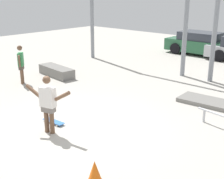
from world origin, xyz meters
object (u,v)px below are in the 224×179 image
(manual_pad, at_px, (220,105))
(skateboarder, at_px, (48,102))
(bystander, at_px, (21,63))
(grind_box, at_px, (56,71))
(traffic_cone, at_px, (95,173))
(skateboard, at_px, (54,121))
(parked_car_green, at_px, (202,44))

(manual_pad, bearing_deg, skateboarder, -117.26)
(bystander, bearing_deg, grind_box, -50.77)
(grind_box, height_order, traffic_cone, traffic_cone)
(skateboard, height_order, parked_car_green, parked_car_green)
(parked_car_green, distance_m, traffic_cone, 14.19)
(grind_box, relative_size, parked_car_green, 0.47)
(skateboard, bearing_deg, bystander, 154.72)
(skateboarder, height_order, bystander, skateboarder)
(grind_box, height_order, parked_car_green, parked_car_green)
(skateboarder, xyz_separation_m, traffic_cone, (2.62, -0.86, -0.62))
(skateboarder, bearing_deg, skateboard, 117.34)
(bystander, distance_m, traffic_cone, 7.82)
(grind_box, distance_m, parked_car_green, 9.19)
(skateboarder, xyz_separation_m, skateboard, (-0.41, 0.44, -0.82))
(parked_car_green, distance_m, bystander, 10.83)
(skateboard, bearing_deg, skateboarder, -51.07)
(skateboarder, bearing_deg, manual_pad, 47.17)
(skateboarder, relative_size, bystander, 1.01)
(skateboarder, bearing_deg, traffic_cone, -33.84)
(bystander, height_order, traffic_cone, bystander)
(manual_pad, bearing_deg, grind_box, -169.91)
(skateboarder, distance_m, traffic_cone, 2.83)
(grind_box, relative_size, bystander, 1.26)
(skateboard, bearing_deg, manual_pad, 52.80)
(bystander, bearing_deg, traffic_cone, -159.07)
(bystander, bearing_deg, skateboarder, -161.19)
(skateboarder, relative_size, grind_box, 0.80)
(skateboard, relative_size, manual_pad, 0.28)
(skateboarder, xyz_separation_m, bystander, (-4.61, 2.08, -0.00))
(manual_pad, bearing_deg, bystander, -157.78)
(skateboarder, bearing_deg, bystander, 140.15)
(skateboarder, height_order, skateboard, skateboarder)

